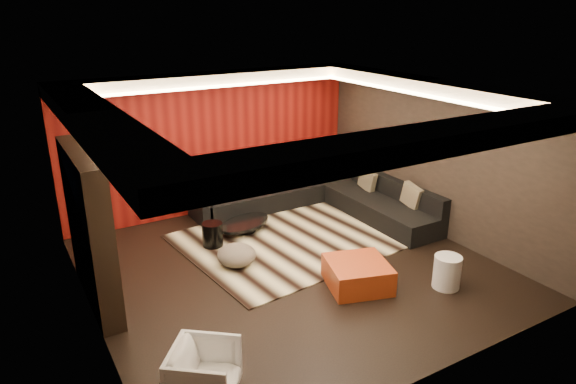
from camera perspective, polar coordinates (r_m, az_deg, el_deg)
floor at (r=8.34m, az=0.33°, el=-8.45°), size 6.00×6.00×0.02m
ceiling at (r=7.42m, az=0.37°, el=11.07°), size 6.00×6.00×0.02m
wall_back at (r=10.36m, az=-8.29°, el=5.45°), size 6.00×0.02×2.80m
wall_left at (r=6.83m, az=-21.90°, el=-3.54°), size 0.02×6.00×2.80m
wall_right at (r=9.60m, az=15.98°, el=3.73°), size 0.02×6.00×2.80m
red_feature_wall at (r=10.32m, az=-8.20°, el=5.41°), size 5.98×0.05×2.78m
soffit_back at (r=9.83m, az=-7.95°, el=12.37°), size 6.00×0.60×0.22m
soffit_front at (r=5.36m, az=15.46°, el=5.58°), size 6.00×0.60×0.22m
soffit_left at (r=6.50m, az=-20.66°, el=7.46°), size 0.60×4.80×0.22m
soffit_right at (r=9.12m, az=15.38°, el=11.28°), size 0.60×4.80×0.22m
cove_back at (r=9.53m, az=-7.10°, el=11.63°), size 4.80×0.08×0.04m
cove_front at (r=5.62m, az=12.92°, el=5.48°), size 4.80×0.08×0.04m
cove_left at (r=6.59m, az=-17.66°, el=7.14°), size 0.08×4.80×0.04m
cove_right at (r=8.89m, az=13.76°, el=10.62°), size 0.08×4.80×0.04m
tv_surround at (r=7.51m, az=-21.20°, el=-3.82°), size 0.30×2.00×2.20m
tv_screen at (r=7.41m, az=-20.32°, el=-1.11°), size 0.04×1.30×0.80m
tv_shelf at (r=7.70m, az=-19.66°, el=-6.33°), size 0.04×1.60×0.04m
rug at (r=9.36m, az=1.07°, el=-4.99°), size 4.29×3.39×0.02m
coffee_table at (r=9.57m, az=-4.82°, el=-3.81°), size 1.41×1.41×0.18m
drum_stool at (r=9.02m, az=-8.38°, el=-4.68°), size 0.40×0.40×0.42m
striped_pouf at (r=8.34m, az=-5.74°, el=-6.99°), size 0.77×0.77×0.34m
white_side_table at (r=8.04m, az=17.25°, el=-8.48°), size 0.43×0.43×0.50m
orange_ottoman at (r=7.81m, az=7.73°, el=-9.05°), size 1.09×1.09×0.39m
armchair at (r=5.79m, az=-9.28°, el=-19.30°), size 0.96×0.96×0.63m
sectional_sofa at (r=10.51m, az=3.22°, el=-0.65°), size 3.65×3.50×0.75m
throw_pillows at (r=10.43m, az=3.29°, el=1.26°), size 3.24×2.82×0.50m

